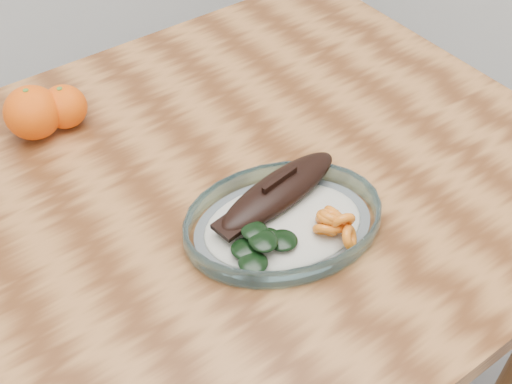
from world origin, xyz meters
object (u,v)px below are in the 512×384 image
(dining_table, at_px, (170,258))
(orange_right, at_px, (64,107))
(plated_meal, at_px, (283,219))
(orange_left, at_px, (33,113))

(dining_table, bearing_deg, orange_right, 95.84)
(plated_meal, relative_size, orange_right, 8.62)
(dining_table, bearing_deg, plated_meal, -46.62)
(dining_table, height_order, plated_meal, plated_meal)
(orange_left, bearing_deg, plated_meal, -63.51)
(orange_left, relative_size, orange_right, 1.22)
(plated_meal, xyz_separation_m, orange_right, (-0.14, 0.36, 0.02))
(orange_right, bearing_deg, plated_meal, -69.35)
(orange_left, distance_m, orange_right, 0.05)
(orange_left, bearing_deg, orange_right, -5.25)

